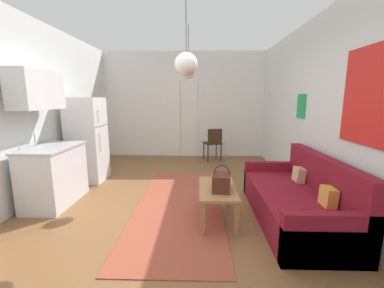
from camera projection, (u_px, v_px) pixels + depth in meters
name	position (u px, v px, depth m)	size (l,w,h in m)	color
ground_plane	(170.00, 218.00, 3.46)	(4.97, 7.89, 0.10)	brown
wall_back	(184.00, 106.00, 6.82)	(4.57, 0.13, 2.86)	white
wall_right	(343.00, 113.00, 3.12)	(0.12, 7.49, 2.86)	silver
wall_left	(0.00, 112.00, 3.25)	(0.12, 7.49, 2.86)	silver
area_rug	(180.00, 204.00, 3.79)	(1.27, 3.24, 0.01)	#9E4733
couch	(299.00, 201.00, 3.26)	(0.91, 1.99, 0.87)	maroon
coffee_table	(217.00, 192.00, 3.28)	(0.48, 0.90, 0.45)	#A87542
bamboo_vase	(225.00, 179.00, 3.34)	(0.11, 0.11, 0.39)	beige
handbag	(222.00, 182.00, 3.14)	(0.26, 0.34, 0.33)	#512319
refrigerator	(87.00, 140.00, 4.78)	(0.63, 0.64, 1.63)	white
kitchen_counter	(50.00, 155.00, 3.71)	(0.59, 1.03, 2.01)	silver
accent_chair	(213.00, 142.00, 6.39)	(0.52, 0.51, 0.85)	#382619
pendant_lamp_near	(186.00, 64.00, 3.11)	(0.30, 0.30, 0.97)	black
pendant_lamp_far	(189.00, 72.00, 4.34)	(0.26, 0.26, 0.91)	black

